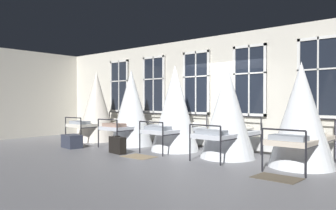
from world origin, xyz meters
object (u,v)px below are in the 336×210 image
Objects in this scene: cot_second at (131,108)px; suitcase_dark at (117,145)px; cot_third at (175,109)px; cot_fifth at (301,116)px; travel_trunk at (72,141)px; cot_first at (96,107)px; cot_fourth at (228,113)px.

cot_second is 4.04× the size of suitcase_dark.
cot_third is 4.06× the size of suitcase_dark.
cot_third is 3.47m from cot_fifth.
cot_second is 2.03m from travel_trunk.
travel_trunk is (-0.92, -1.53, -0.96)m from cot_second.
cot_first is 6.97m from cot_fifth.
cot_second is 3.45m from cot_fourth.
cot_fifth is at bearing -90.27° from cot_third.
cot_second is 1.07× the size of cot_fifth.
cot_third is 1.07× the size of cot_fourth.
cot_second is at bearing 133.30° from suitcase_dark.
travel_trunk is at bearing 104.24° from cot_fifth.
cot_first is 3.16m from suitcase_dark.
cot_fourth is 1.76m from cot_fifth.
cot_fourth is at bearing -92.23° from cot_first.
cot_fifth is 3.45× the size of travel_trunk.
suitcase_dark is at bearing 107.64° from cot_fifth.
suitcase_dark is at bearing 150.62° from cot_third.
cot_first is at bearing 88.78° from cot_second.
travel_trunk is (0.84, -1.55, -0.98)m from cot_first.
cot_second is at bearing 90.68° from cot_fourth.
cot_third is 1.08× the size of cot_fifth.
cot_first is 5.21m from cot_fourth.
cot_third is 3.71× the size of travel_trunk.
cot_fifth is at bearing -91.37° from cot_second.
cot_fourth is at bearing -91.50° from cot_second.
cot_second is 1.06× the size of cot_fourth.
cot_third is at bearing 69.02° from suitcase_dark.
cot_fifth is 3.77× the size of suitcase_dark.
cot_fifth is (5.20, -0.05, -0.08)m from cot_second.
suitcase_dark is 1.84m from travel_trunk.
cot_first reaches higher than cot_fifth.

